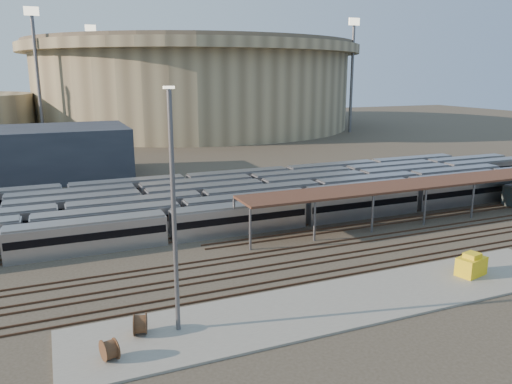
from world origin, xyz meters
The scene contains 14 objects.
ground centered at (0.00, 0.00, 0.00)m, with size 420.00×420.00×0.00m, color #383026.
apron centered at (-5.00, -15.00, 0.10)m, with size 50.00×9.00×0.20m, color gray.
subway_trains centered at (-1.01, 18.50, 1.80)m, with size 126.69×23.90×3.60m.
inspection_shed centered at (22.00, 4.00, 4.98)m, with size 60.30×6.00×5.30m.
empty_tracks centered at (0.00, -5.00, 0.09)m, with size 170.00×9.62×0.18m.
stadium centered at (25.00, 140.00, 16.47)m, with size 124.00×124.00×32.50m.
service_building centered at (-35.00, 55.00, 5.00)m, with size 42.00×20.00×10.00m, color #1E232D.
floodlight_0 centered at (-30.00, 110.00, 20.65)m, with size 4.00×1.00×38.40m.
floodlight_2 centered at (70.00, 100.00, 20.65)m, with size 4.00×1.00×38.40m.
floodlight_3 centered at (-10.00, 160.00, 20.65)m, with size 4.00×1.00×38.40m.
cable_reel_west centered at (-23.47, -13.79, 1.05)m, with size 1.70×1.70×0.95m, color #4E2D1F.
cable_reel_east centered at (-26.15, -16.60, 0.99)m, with size 1.59×1.59×0.88m, color #4E2D1F.
yard_light_pole centered at (-20.54, -14.19, 9.88)m, with size 0.80×0.36×19.19m.
yellow_equipment centered at (9.77, -14.81, 1.14)m, with size 3.00×1.88×1.88m, color yellow.
Camera 1 is at (-28.86, -50.26, 20.29)m, focal length 35.00 mm.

